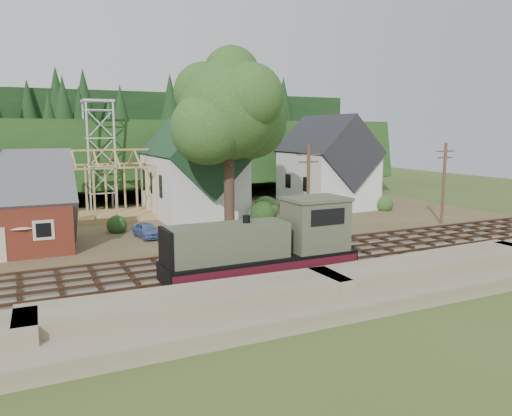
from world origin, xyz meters
name	(u,v)px	position (x,y,z in m)	size (l,w,h in m)	color
ground	(259,267)	(0.00, 0.00, 0.00)	(140.00, 140.00, 0.00)	#384C1E
embankment	(330,306)	(0.00, -8.50, 0.00)	(64.00, 5.00, 1.60)	#7F7259
railroad_bed	(259,265)	(0.00, 0.00, 0.08)	(64.00, 11.00, 0.16)	#726B5B
village_flat	(180,221)	(0.00, 18.00, 0.15)	(64.00, 26.00, 0.30)	brown
hillside	(130,195)	(0.00, 42.00, 0.00)	(70.00, 28.00, 8.00)	#1E3F19
ridge	(111,184)	(0.00, 58.00, 0.00)	(80.00, 20.00, 12.00)	black
church	(193,169)	(2.00, 19.68, 5.18)	(8.40, 15.17, 13.00)	silver
farmhouse	(327,168)	(18.00, 19.00, 4.87)	(8.40, 10.80, 10.60)	silver
timber_frame	(110,189)	(-6.00, 22.00, 3.27)	(8.20, 6.20, 6.99)	tan
lattice_tower	(98,122)	(-6.00, 28.00, 10.03)	(3.20, 3.20, 12.12)	silver
big_tree	(230,117)	(2.17, 10.08, 10.22)	(10.90, 8.40, 14.70)	#38281E
telegraph_pole_near	(308,191)	(7.00, 5.20, 4.25)	(2.20, 0.28, 8.00)	#4C331E
telegraph_pole_far	(444,183)	(22.00, 5.20, 4.25)	(2.20, 0.28, 8.00)	#4C331E
locomotive	(268,246)	(-0.84, -3.00, 2.13)	(12.04, 3.01, 4.81)	black
car_blue	(147,230)	(-5.00, 11.13, 0.92)	(1.48, 3.67, 1.25)	#4F6DAA
car_red	(357,204)	(19.79, 15.48, 0.96)	(2.20, 4.78, 1.33)	#AA0D2E
patio_set	(21,225)	(-14.37, 8.45, 2.63)	(2.46, 2.46, 2.74)	silver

